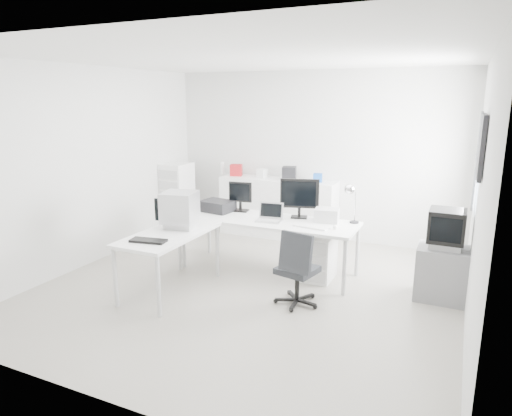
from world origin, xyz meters
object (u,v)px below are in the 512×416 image
at_px(crt_monitor, 180,211).
at_px(tv_cabinet, 442,273).
at_px(lcd_monitor_large, 299,198).
at_px(office_chair, 298,266).
at_px(lcd_monitor_small, 240,197).
at_px(laptop, 269,213).
at_px(main_desk, 268,246).
at_px(filing_cabinet, 178,198).
at_px(drawer_pedestal, 318,257).
at_px(crt_tv, 446,229).
at_px(laser_printer, 327,215).
at_px(inkjet_printer, 217,206).
at_px(side_desk, 170,262).
at_px(sideboard, 278,208).

xyz_separation_m(crt_monitor, tv_cabinet, (3.08, 0.89, -0.64)).
bearing_deg(lcd_monitor_large, office_chair, -87.23).
distance_m(lcd_monitor_small, laptop, 0.70).
height_order(main_desk, filing_cabinet, filing_cabinet).
bearing_deg(drawer_pedestal, office_chair, -89.23).
distance_m(crt_monitor, tv_cabinet, 3.27).
xyz_separation_m(crt_monitor, crt_tv, (3.08, 0.89, -0.10)).
height_order(lcd_monitor_large, laser_printer, lcd_monitor_large).
xyz_separation_m(lcd_monitor_small, filing_cabinet, (-1.72, 0.92, -0.35)).
bearing_deg(main_desk, inkjet_printer, 173.29).
relative_size(side_desk, lcd_monitor_large, 2.56).
bearing_deg(lcd_monitor_large, crt_tv, -22.40).
xyz_separation_m(main_desk, lcd_monitor_large, (0.35, 0.25, 0.65)).
relative_size(drawer_pedestal, crt_monitor, 1.40).
relative_size(main_desk, laptop, 6.44).
bearing_deg(sideboard, main_desk, -72.26).
xyz_separation_m(laptop, filing_cabinet, (-2.32, 1.27, -0.25)).
distance_m(laptop, crt_monitor, 1.18).
distance_m(main_desk, office_chair, 1.08).
bearing_deg(side_desk, laptop, 48.01).
height_order(office_chair, crt_tv, crt_tv).
distance_m(drawer_pedestal, lcd_monitor_large, 0.83).
distance_m(side_desk, tv_cabinet, 3.29).
distance_m(crt_monitor, crt_tv, 3.21).
distance_m(main_desk, tv_cabinet, 2.23).
height_order(lcd_monitor_small, laser_printer, lcd_monitor_small).
bearing_deg(main_desk, filing_cabinet, 152.83).
bearing_deg(crt_monitor, laptop, 27.57).
distance_m(crt_monitor, office_chair, 1.64).
bearing_deg(lcd_monitor_small, crt_monitor, -112.94).
bearing_deg(filing_cabinet, laptop, -28.60).
relative_size(side_desk, filing_cabinet, 1.14).
xyz_separation_m(laser_printer, crt_monitor, (-1.60, -1.07, 0.13)).
bearing_deg(crt_tv, tv_cabinet, 0.00).
bearing_deg(laser_printer, crt_monitor, -154.99).
relative_size(inkjet_printer, filing_cabinet, 0.36).
height_order(main_desk, side_desk, same).
height_order(side_desk, filing_cabinet, filing_cabinet).
distance_m(lcd_monitor_large, crt_monitor, 1.63).
relative_size(main_desk, filing_cabinet, 1.95).
height_order(crt_monitor, crt_tv, crt_monitor).
relative_size(laptop, laser_printer, 1.21).
relative_size(tv_cabinet, filing_cabinet, 0.52).
bearing_deg(crt_monitor, sideboard, 70.06).
height_order(office_chair, tv_cabinet, office_chair).
distance_m(main_desk, crt_monitor, 1.34).
xyz_separation_m(lcd_monitor_small, lcd_monitor_large, (0.90, -0.00, 0.06)).
distance_m(crt_monitor, sideboard, 2.53).
bearing_deg(drawer_pedestal, laser_printer, 73.61).
height_order(lcd_monitor_large, crt_tv, lcd_monitor_large).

